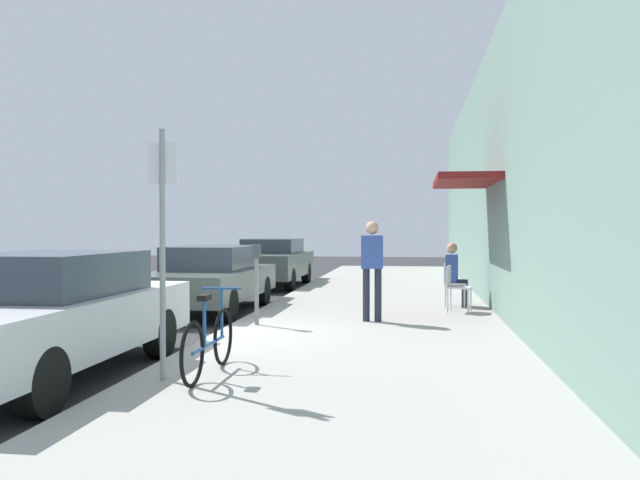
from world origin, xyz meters
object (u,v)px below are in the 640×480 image
Objects in this scene: cafe_chair_1 at (452,281)px; seated_patron_1 at (455,272)px; cafe_chair_0 at (455,285)px; pedestrian_standing at (372,263)px; parked_car_2 at (272,261)px; parking_meter at (257,278)px; bicycle_0 at (209,342)px; street_sign at (163,234)px; parked_car_0 at (47,314)px; parked_car_1 at (210,278)px.

seated_patron_1 reaches higher than cafe_chair_1.
cafe_chair_0 is 0.51× the size of pedestrian_standing.
parked_car_2 is 3.33× the size of parking_meter.
bicycle_0 is at bearing -117.14° from cafe_chair_0.
cafe_chair_0 is (3.33, 2.16, -0.26)m from parking_meter.
cafe_chair_0 is at bearing 60.80° from street_sign.
street_sign is 1.26m from bicycle_0.
parking_meter is 0.51× the size of street_sign.
cafe_chair_1 is (4.88, -5.16, -0.11)m from parked_car_2.
street_sign reaches higher than pedestrian_standing.
parking_meter is at bearing 66.43° from parked_car_0.
bicycle_0 is (0.36, -3.62, -0.41)m from parking_meter.
cafe_chair_1 is 0.51× the size of pedestrian_standing.
street_sign is 2.99× the size of cafe_chair_1.
parking_meter is at bearing -160.50° from pedestrian_standing.
cafe_chair_0 is at bearing 49.51° from parked_car_0.
pedestrian_standing is (-1.48, -2.46, 0.50)m from cafe_chair_1.
parking_meter is 1.02× the size of seated_patron_1.
cafe_chair_1 is at bearing -46.62° from parked_car_2.
parked_car_0 is at bearing -130.49° from cafe_chair_0.
seated_patron_1 reaches higher than parked_car_1.
bicycle_0 is (0.41, 0.26, -1.16)m from street_sign.
parking_meter is 0.78× the size of pedestrian_standing.
parked_car_2 reaches higher than parked_car_1.
parked_car_1 is at bearing 103.54° from street_sign.
cafe_chair_0 is at bearing 45.52° from pedestrian_standing.
parking_meter reaches higher than parked_car_2.
parked_car_2 is 5.06× the size of cafe_chair_0.
seated_patron_1 is (0.06, 0.94, 0.19)m from cafe_chair_0.
parked_car_2 is at bearing 90.00° from parked_car_1.
street_sign is 1.52× the size of bicycle_0.
cafe_chair_0 is 1.00× the size of cafe_chair_1.
seated_patron_1 is (0.06, -0.01, 0.19)m from cafe_chair_1.
cafe_chair_0 is (2.96, 5.78, 0.14)m from bicycle_0.
pedestrian_standing reaches higher than parked_car_0.
parking_meter reaches higher than seated_patron_1.
street_sign reaches higher than seated_patron_1.
parked_car_0 is 7.51m from cafe_chair_0.
parking_meter is at bearing -137.51° from seated_patron_1.
pedestrian_standing is at bearing 67.29° from street_sign.
parked_car_1 is at bearing 153.50° from pedestrian_standing.
bicycle_0 is at bearing -80.86° from parked_car_2.
parked_car_1 is 6.27m from bicycle_0.
seated_patron_1 is at bearing 8.67° from parked_car_1.
street_sign is at bearing -90.74° from parking_meter.
parking_meter is (1.55, 3.55, 0.15)m from parked_car_0.
street_sign reaches higher than cafe_chair_0.
street_sign is at bearing -119.20° from cafe_chair_0.
parked_car_1 is at bearing 107.76° from bicycle_0.
cafe_chair_1 is at bearing 58.97° from pedestrian_standing.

